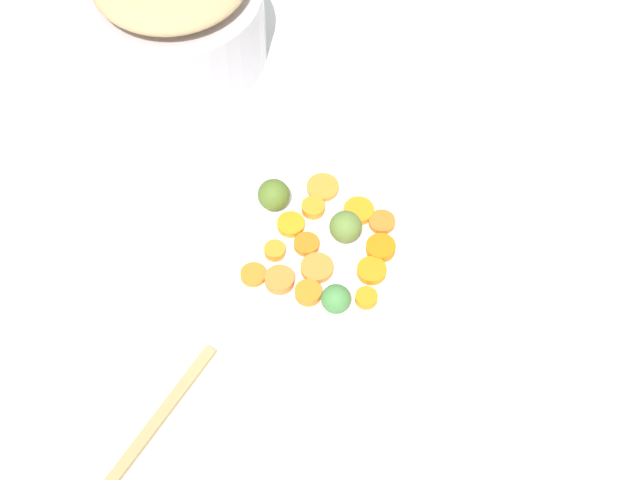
# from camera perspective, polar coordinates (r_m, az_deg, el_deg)

# --- Properties ---
(tabletop) EXTENTS (2.40, 2.40, 0.02)m
(tabletop) POSITION_cam_1_polar(r_m,az_deg,el_deg) (1.17, 0.24, -5.37)
(tabletop) COLOR silver
(tabletop) RESTS_ON ground
(serving_bowl_carrots) EXTENTS (0.22, 0.22, 0.10)m
(serving_bowl_carrots) POSITION_cam_1_polar(r_m,az_deg,el_deg) (1.15, 0.00, -1.58)
(serving_bowl_carrots) COLOR white
(serving_bowl_carrots) RESTS_ON tabletop
(metal_pot) EXTENTS (0.24, 0.24, 0.12)m
(metal_pot) POSITION_cam_1_polar(r_m,az_deg,el_deg) (1.40, -8.32, 12.40)
(metal_pot) COLOR #BEB3BC
(metal_pot) RESTS_ON tabletop
(carrot_slice_0) EXTENTS (0.04, 0.04, 0.01)m
(carrot_slice_0) POSITION_cam_1_polar(r_m,az_deg,el_deg) (1.11, -0.79, -0.24)
(carrot_slice_0) COLOR orange
(carrot_slice_0) RESTS_ON serving_bowl_carrots
(carrot_slice_1) EXTENTS (0.03, 0.03, 0.01)m
(carrot_slice_1) POSITION_cam_1_polar(r_m,az_deg,el_deg) (1.13, -0.40, 1.91)
(carrot_slice_1) COLOR orange
(carrot_slice_1) RESTS_ON serving_bowl_carrots
(carrot_slice_2) EXTENTS (0.03, 0.03, 0.01)m
(carrot_slice_2) POSITION_cam_1_polar(r_m,az_deg,el_deg) (1.07, 2.73, -3.41)
(carrot_slice_2) COLOR orange
(carrot_slice_2) RESTS_ON serving_bowl_carrots
(carrot_slice_3) EXTENTS (0.03, 0.03, 0.01)m
(carrot_slice_3) POSITION_cam_1_polar(r_m,az_deg,el_deg) (1.11, 3.58, -0.46)
(carrot_slice_3) COLOR orange
(carrot_slice_3) RESTS_ON serving_bowl_carrots
(carrot_slice_4) EXTENTS (0.03, 0.03, 0.01)m
(carrot_slice_4) POSITION_cam_1_polar(r_m,az_deg,el_deg) (1.10, -2.67, -0.63)
(carrot_slice_4) COLOR orange
(carrot_slice_4) RESTS_ON serving_bowl_carrots
(carrot_slice_5) EXTENTS (0.05, 0.05, 0.01)m
(carrot_slice_5) POSITION_cam_1_polar(r_m,az_deg,el_deg) (1.08, -2.38, -2.34)
(carrot_slice_5) COLOR orange
(carrot_slice_5) RESTS_ON serving_bowl_carrots
(carrot_slice_6) EXTENTS (0.05, 0.05, 0.01)m
(carrot_slice_6) POSITION_cam_1_polar(r_m,az_deg,el_deg) (1.09, 3.05, -1.81)
(carrot_slice_6) COLOR orange
(carrot_slice_6) RESTS_ON serving_bowl_carrots
(carrot_slice_7) EXTENTS (0.04, 0.04, 0.01)m
(carrot_slice_7) POSITION_cam_1_polar(r_m,az_deg,el_deg) (1.09, -0.18, -1.65)
(carrot_slice_7) COLOR orange
(carrot_slice_7) RESTS_ON serving_bowl_carrots
(carrot_slice_8) EXTENTS (0.05, 0.05, 0.01)m
(carrot_slice_8) POSITION_cam_1_polar(r_m,az_deg,el_deg) (1.15, 0.16, 3.11)
(carrot_slice_8) COLOR orange
(carrot_slice_8) RESTS_ON serving_bowl_carrots
(carrot_slice_9) EXTENTS (0.05, 0.05, 0.01)m
(carrot_slice_9) POSITION_cam_1_polar(r_m,az_deg,el_deg) (1.13, 2.28, 1.73)
(carrot_slice_9) COLOR orange
(carrot_slice_9) RESTS_ON serving_bowl_carrots
(carrot_slice_10) EXTENTS (0.04, 0.04, 0.01)m
(carrot_slice_10) POSITION_cam_1_polar(r_m,az_deg,el_deg) (1.09, -3.93, -2.04)
(carrot_slice_10) COLOR orange
(carrot_slice_10) RESTS_ON serving_bowl_carrots
(carrot_slice_11) EXTENTS (0.04, 0.04, 0.01)m
(carrot_slice_11) POSITION_cam_1_polar(r_m,az_deg,el_deg) (1.07, -0.69, -3.11)
(carrot_slice_11) COLOR orange
(carrot_slice_11) RESTS_ON serving_bowl_carrots
(carrot_slice_12) EXTENTS (0.04, 0.04, 0.01)m
(carrot_slice_12) POSITION_cam_1_polar(r_m,az_deg,el_deg) (1.13, 3.65, 1.06)
(carrot_slice_12) COLOR orange
(carrot_slice_12) RESTS_ON serving_bowl_carrots
(carrot_slice_13) EXTENTS (0.05, 0.05, 0.01)m
(carrot_slice_13) POSITION_cam_1_polar(r_m,az_deg,el_deg) (1.12, -1.72, 0.92)
(carrot_slice_13) COLOR orange
(carrot_slice_13) RESTS_ON serving_bowl_carrots
(brussels_sprout_0) EXTENTS (0.04, 0.04, 0.04)m
(brussels_sprout_0) POSITION_cam_1_polar(r_m,az_deg,el_deg) (1.10, 1.50, 0.78)
(brussels_sprout_0) COLOR olive
(brussels_sprout_0) RESTS_ON serving_bowl_carrots
(brussels_sprout_1) EXTENTS (0.04, 0.04, 0.04)m
(brussels_sprout_1) POSITION_cam_1_polar(r_m,az_deg,el_deg) (1.13, -2.73, 2.66)
(brussels_sprout_1) COLOR #536E27
(brussels_sprout_1) RESTS_ON serving_bowl_carrots
(brussels_sprout_2) EXTENTS (0.03, 0.03, 0.03)m
(brussels_sprout_2) POSITION_cam_1_polar(r_m,az_deg,el_deg) (1.06, 0.94, -3.48)
(brussels_sprout_2) COLOR #478441
(brussels_sprout_2) RESTS_ON serving_bowl_carrots
(casserole_dish) EXTENTS (0.25, 0.25, 0.10)m
(casserole_dish) POSITION_cam_1_polar(r_m,az_deg,el_deg) (1.37, 6.58, 10.56)
(casserole_dish) COLOR white
(casserole_dish) RESTS_ON tabletop
(dish_towel) EXTENTS (0.17, 0.13, 0.01)m
(dish_towel) POSITION_cam_1_polar(r_m,az_deg,el_deg) (1.17, 13.68, -7.52)
(dish_towel) COLOR silver
(dish_towel) RESTS_ON tabletop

